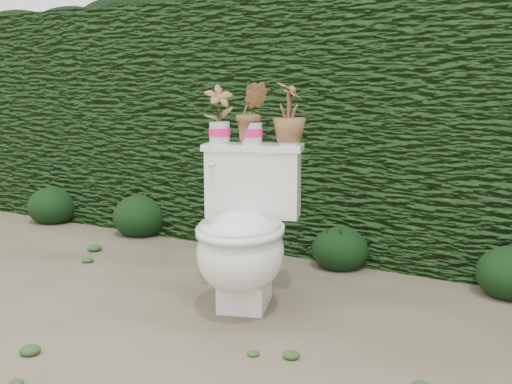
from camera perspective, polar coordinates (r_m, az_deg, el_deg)
The scene contains 10 objects.
ground at distance 2.95m, azimuth 0.38°, elevation -11.90°, with size 60.00×60.00×0.00m, color #84785A.
hedge at distance 4.21m, azimuth 11.47°, elevation 5.73°, with size 8.00×1.00×1.60m, color #224818.
toilet at distance 3.08m, azimuth -1.08°, elevation -3.97°, with size 0.66×0.79×0.78m.
potted_plant_left at distance 3.27m, azimuth -3.27°, elevation 6.80°, with size 0.15×0.10×0.28m, color #2B6B21.
potted_plant_center at distance 3.23m, azimuth -0.38°, elevation 6.89°, with size 0.16×0.13×0.30m, color #2B6B21.
potted_plant_right at distance 3.20m, azimuth 2.97°, elevation 6.85°, with size 0.17×0.17×0.30m, color #2B6B21.
liriope_clump_0 at distance 5.24m, azimuth -17.63°, elevation -0.89°, with size 0.38×0.38×0.31m, color black.
liriope_clump_1 at distance 4.67m, azimuth -10.24°, elevation -1.80°, with size 0.39×0.39×0.32m, color black.
liriope_clump_2 at distance 4.17m, azimuth -2.91°, elevation -3.44°, with size 0.33×0.33×0.26m, color black.
liriope_clump_3 at distance 3.83m, azimuth 7.49°, elevation -4.67°, with size 0.34×0.34×0.27m, color black.
Camera 1 is at (1.37, -2.36, 1.10)m, focal length 45.00 mm.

